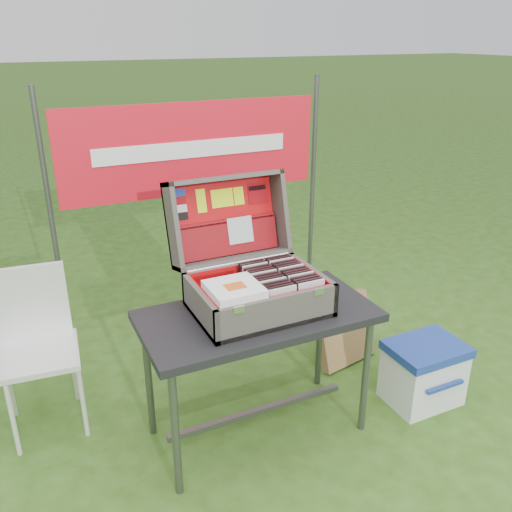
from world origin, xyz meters
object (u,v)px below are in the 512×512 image
chair (39,357)px  table (258,374)px  suitcase (253,251)px  cooler (423,373)px  cardboard_box (345,330)px

chair → table: bearing=-22.3°
table → suitcase: 0.64m
table → chair: chair is taller
chair → cooler: bearing=-14.1°
cooler → chair: (-1.93, 0.68, 0.24)m
suitcase → chair: 1.22m
suitcase → chair: size_ratio=0.72×
suitcase → chair: bearing=156.5°
cooler → cardboard_box: 0.56m
table → chair: 1.11m
suitcase → cardboard_box: (0.77, 0.28, -0.77)m
table → cardboard_box: (0.78, 0.37, -0.14)m
suitcase → cooler: 1.26m
suitcase → cooler: bearing=-15.0°
suitcase → cardboard_box: 1.13m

